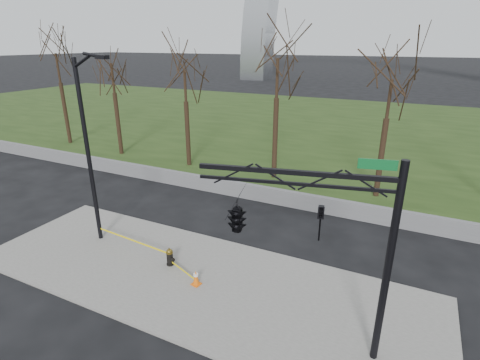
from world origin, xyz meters
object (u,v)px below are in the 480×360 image
at_px(fire_hydrant, 170,257).
at_px(traffic_cone, 196,278).
at_px(traffic_signal_mast, 265,218).
at_px(street_light, 89,142).

xyz_separation_m(fire_hydrant, traffic_cone, (1.64, -0.65, -0.05)).
bearing_deg(fire_hydrant, traffic_signal_mast, -2.83).
relative_size(traffic_cone, traffic_signal_mast, 0.10).
distance_m(fire_hydrant, traffic_signal_mast, 6.42).
height_order(traffic_cone, traffic_signal_mast, traffic_signal_mast).
xyz_separation_m(traffic_cone, street_light, (-5.60, 0.99, 4.29)).
bearing_deg(street_light, traffic_cone, 3.33).
distance_m(fire_hydrant, street_light, 5.82).
bearing_deg(traffic_signal_mast, traffic_cone, 143.84).
height_order(street_light, traffic_signal_mast, street_light).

